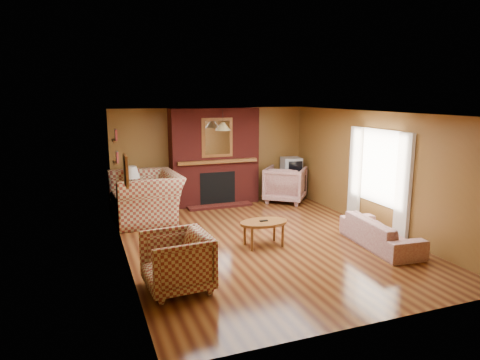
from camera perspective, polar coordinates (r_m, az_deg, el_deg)
name	(u,v)px	position (r m, az deg, el deg)	size (l,w,h in m)	color
floor	(262,240)	(8.23, 2.89, -8.01)	(6.50, 6.50, 0.00)	#411C0D
ceiling	(263,113)	(7.78, 3.07, 8.92)	(6.50, 6.50, 0.00)	silver
wall_back	(211,155)	(10.93, -3.82, 3.30)	(6.50, 6.50, 0.00)	brown
wall_front	(374,229)	(5.19, 17.47, -6.30)	(6.50, 6.50, 0.00)	brown
wall_left	(123,189)	(7.31, -15.32, -1.12)	(6.50, 6.50, 0.00)	brown
wall_right	(374,170)	(9.19, 17.43, 1.26)	(6.50, 6.50, 0.00)	brown
fireplace	(215,157)	(10.69, -3.41, 3.02)	(2.20, 0.82, 2.40)	#541612
window_right	(378,176)	(9.02, 17.94, 0.57)	(0.10, 1.85, 2.00)	beige
bookshelf	(116,147)	(9.11, -16.25, 4.21)	(0.09, 0.55, 0.71)	brown
botanical_print	(126,171)	(6.95, -14.96, 1.21)	(0.05, 0.40, 0.50)	brown
pendant_light	(223,126)	(9.95, -2.29, 7.15)	(0.36, 0.36, 0.48)	black
plaid_loveseat	(146,197)	(9.59, -12.45, -2.21)	(1.61, 1.41, 1.05)	maroon
plaid_armchair	(177,262)	(6.19, -8.42, -10.72)	(0.88, 0.91, 0.83)	maroon
floral_sofa	(381,233)	(8.24, 18.23, -6.67)	(1.77, 0.69, 0.52)	#C2AC96
floral_armchair	(285,184)	(11.08, 6.06, -0.56)	(0.97, 1.00, 0.91)	#C2AC96
coffee_table	(264,224)	(7.82, 3.18, -5.93)	(0.90, 0.56, 0.49)	brown
side_table	(133,205)	(9.93, -14.09, -3.28)	(0.41, 0.41, 0.55)	brown
table_lamp	(132,178)	(9.80, -14.26, 0.20)	(0.37, 0.37, 0.61)	white
tv_stand	(291,186)	(11.44, 6.78, -0.84)	(0.60, 0.55, 0.66)	black
crt_tv	(291,166)	(11.33, 6.86, 1.87)	(0.54, 0.54, 0.44)	#A6A9AE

